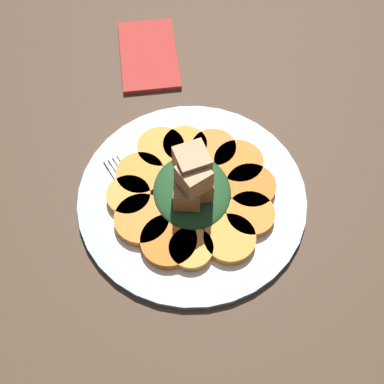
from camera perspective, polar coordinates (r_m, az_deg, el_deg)
The scene contains 17 objects.
table_slab at distance 72.61cm, azimuth -0.00°, elevation -1.21°, with size 120.00×120.00×2.00cm, color #4C3828.
plate at distance 71.28cm, azimuth -0.00°, elevation -0.63°, with size 30.44×30.44×1.05cm.
carrot_slice_0 at distance 69.15cm, azimuth 6.25°, elevation -2.41°, with size 6.29×6.29×1.25cm, color orange.
carrot_slice_1 at distance 70.96cm, azimuth 6.35°, elevation 0.26°, with size 6.66×6.66×1.25cm, color #D66114.
carrot_slice_2 at distance 73.01cm, azimuth 4.99°, elevation 3.14°, with size 6.78×6.78×1.25cm, color orange.
carrot_slice_3 at distance 74.04cm, azimuth 2.32°, elevation 4.61°, with size 6.18×6.18×1.25cm, color orange.
carrot_slice_4 at distance 74.26cm, azimuth -0.94°, elevation 4.92°, with size 6.11×6.11×1.25cm, color orange.
carrot_slice_5 at distance 74.17cm, azimuth -3.34°, elevation 4.68°, with size 6.58×6.58×1.25cm, color orange.
carrot_slice_6 at distance 72.06cm, azimuth -5.54°, elevation 1.88°, with size 6.46×6.46×1.25cm, color orange.
carrot_slice_7 at distance 70.52cm, azimuth -6.77°, elevation -0.45°, with size 5.81×5.81×1.25cm, color orange.
carrot_slice_8 at distance 68.70cm, azimuth -5.36°, elevation -2.97°, with size 7.09×7.09×1.25cm, color orange.
carrot_slice_9 at distance 67.16cm, azimuth -2.50°, elevation -5.28°, with size 7.14×7.14×1.25cm, color orange.
carrot_slice_10 at distance 66.68cm, azimuth -0.10°, elevation -6.09°, with size 5.58×5.58×1.25cm, color orange.
carrot_slice_11 at distance 67.39cm, azimuth 4.02°, elevation -5.03°, with size 6.62×6.62×1.25cm, color orange.
center_pile at distance 67.93cm, azimuth 0.03°, elevation 0.61°, with size 11.37×10.23×9.83cm.
fork at distance 70.49cm, azimuth -5.73°, elevation -0.99°, with size 16.39×8.45×0.40cm.
napkin at distance 87.22cm, azimuth -4.65°, elevation 14.36°, with size 14.68×8.81×0.80cm.
Camera 1 is at (34.40, -4.37, 64.80)cm, focal length 50.00 mm.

